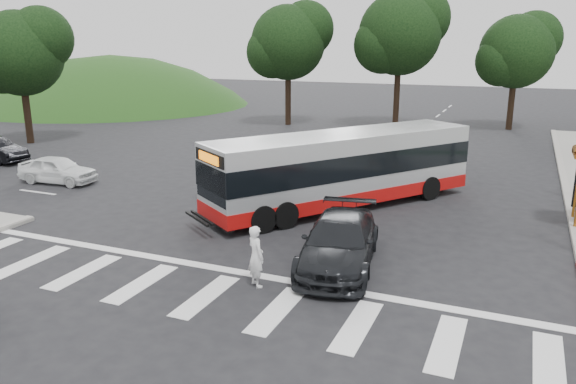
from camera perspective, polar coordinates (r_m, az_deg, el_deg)
The scene contains 12 objects.
ground at distance 18.82m, azimuth -0.46°, elevation -4.47°, with size 140.00×140.00×0.00m, color black.
curb_east at distance 25.13m, azimuth 26.61°, elevation -0.89°, with size 0.30×40.00×0.15m, color #9E9991.
hillside_nw at distance 60.88m, azimuth -17.30°, elevation 8.46°, with size 44.00×44.00×10.00m, color #1C3E13.
crosswalk_ladder at distance 14.71m, azimuth -8.34°, elevation -10.41°, with size 18.00×2.60×0.01m, color silver.
tree_north_a at distance 43.29m, azimuth 11.42°, elevation 15.61°, with size 6.60×6.15×10.17m.
tree_north_b at distance 44.35m, azimuth 22.30°, elevation 13.16°, with size 5.72×5.33×8.43m.
tree_north_c at distance 43.77m, azimuth 0.14°, elevation 15.06°, with size 6.16×5.74×9.30m.
tree_west_a at distance 39.17m, azimuth -25.45°, elevation 12.73°, with size 5.72×5.33×8.43m.
transit_bus at distance 21.91m, azimuth 5.62°, elevation 2.22°, with size 2.43×11.21×2.90m, color #AFB1B4, non-canonical shape.
pedestrian at distance 14.85m, azimuth -3.27°, elevation -6.53°, with size 0.61×0.40×1.67m, color white.
dark_sedan at distance 16.22m, azimuth 5.23°, elevation -5.10°, with size 2.01×4.95×1.44m, color black.
west_car_white at distance 27.73m, azimuth -22.36°, elevation 2.12°, with size 1.47×3.66×1.25m, color white.
Camera 1 is at (7.06, -16.28, 6.29)m, focal length 35.00 mm.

